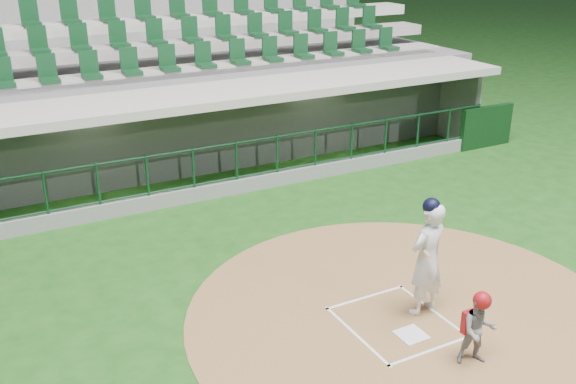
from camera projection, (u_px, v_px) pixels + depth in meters
The scene contains 8 objects.
ground at pixel (384, 314), 10.46m from camera, with size 120.00×120.00×0.00m, color #174413.
dirt_circle at pixel (407, 315), 10.43m from camera, with size 7.20×7.20×0.01m, color brown.
home_plate at pixel (411, 335), 9.88m from camera, with size 0.43×0.43×0.02m, color white.
batter_box_chalk at pixel (396, 322), 10.21m from camera, with size 1.55×1.80×0.01m.
dugout_structure at pixel (211, 134), 16.56m from camera, with size 16.40×3.70×3.00m.
seating_deck at pixel (168, 92), 18.87m from camera, with size 17.00×6.72×5.15m.
batter at pixel (427, 257), 10.15m from camera, with size 0.93×0.94×2.01m.
catcher at pixel (478, 328), 9.08m from camera, with size 0.64×0.58×1.15m.
Camera 1 is at (-5.58, -7.18, 5.77)m, focal length 40.00 mm.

